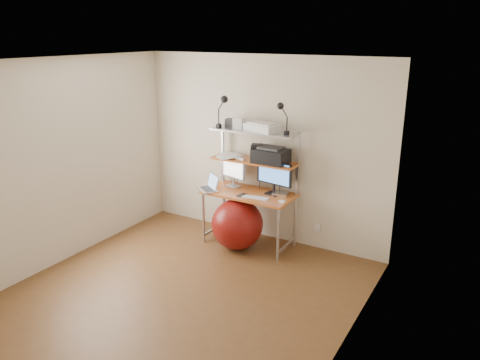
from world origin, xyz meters
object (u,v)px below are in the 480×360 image
(monitor_black, at_px, (274,175))
(exercise_ball, at_px, (237,224))
(laptop, at_px, (210,187))
(printer, at_px, (271,155))
(monitor_silver, at_px, (233,169))

(monitor_black, height_order, exercise_ball, monitor_black)
(exercise_ball, bearing_deg, laptop, 176.19)
(printer, bearing_deg, laptop, -157.02)
(monitor_black, xyz_separation_m, exercise_ball, (-0.38, -0.31, -0.66))
(monitor_silver, relative_size, printer, 1.03)
(laptop, relative_size, printer, 0.87)
(monitor_black, relative_size, laptop, 1.34)
(monitor_black, bearing_deg, printer, 174.61)
(laptop, relative_size, exercise_ball, 0.57)
(exercise_ball, bearing_deg, monitor_silver, 127.69)
(monitor_silver, relative_size, monitor_black, 0.89)
(monitor_silver, xyz_separation_m, laptop, (-0.19, -0.29, -0.20))
(monitor_silver, height_order, laptop, monitor_silver)
(monitor_silver, bearing_deg, monitor_black, 15.74)
(printer, bearing_deg, monitor_black, -12.71)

